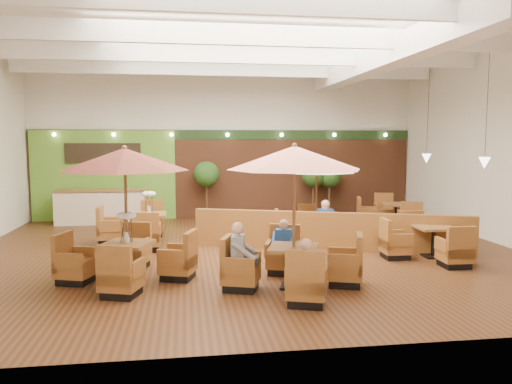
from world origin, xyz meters
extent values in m
plane|color=#381E0F|center=(0.00, 0.00, 0.00)|extent=(14.00, 14.00, 0.00)
cube|color=silver|center=(0.00, 6.00, 2.75)|extent=(14.00, 0.04, 5.50)
cube|color=silver|center=(0.00, -6.00, 2.75)|extent=(14.00, 0.04, 5.50)
cube|color=silver|center=(7.00, 0.00, 2.75)|extent=(0.04, 12.00, 5.50)
cube|color=white|center=(0.00, 0.00, 5.50)|extent=(14.00, 12.00, 0.04)
cube|color=brown|center=(0.00, 5.94, 1.60)|extent=(13.90, 0.10, 3.20)
cube|color=#1E3819|center=(0.00, 5.93, 3.05)|extent=(13.90, 0.12, 0.35)
cube|color=#5E982C|center=(-4.40, 5.88, 1.60)|extent=(5.00, 0.08, 3.20)
cube|color=black|center=(-4.40, 5.80, 2.40)|extent=(2.60, 0.08, 0.70)
cube|color=white|center=(3.50, 0.00, 4.95)|extent=(0.60, 11.00, 0.60)
cube|color=white|center=(0.00, -4.00, 5.15)|extent=(13.60, 0.12, 0.45)
cube|color=white|center=(0.00, -1.30, 5.15)|extent=(13.60, 0.12, 0.45)
cube|color=white|center=(0.00, 1.30, 5.15)|extent=(13.60, 0.12, 0.45)
cube|color=white|center=(0.00, 4.00, 5.15)|extent=(13.60, 0.12, 0.45)
cylinder|color=black|center=(5.80, -1.00, 3.90)|extent=(0.01, 0.01, 3.20)
cone|color=white|center=(5.80, -1.00, 2.30)|extent=(0.28, 0.28, 0.28)
cylinder|color=black|center=(5.80, 2.00, 3.90)|extent=(0.01, 0.01, 3.20)
cone|color=white|center=(5.80, 2.00, 2.30)|extent=(0.28, 0.28, 0.28)
sphere|color=#FFEAC6|center=(-6.00, 5.70, 3.05)|extent=(0.14, 0.14, 0.14)
sphere|color=#FFEAC6|center=(-4.00, 5.70, 3.05)|extent=(0.14, 0.14, 0.14)
sphere|color=#FFEAC6|center=(-2.00, 5.70, 3.05)|extent=(0.14, 0.14, 0.14)
sphere|color=#FFEAC6|center=(0.00, 5.70, 3.05)|extent=(0.14, 0.14, 0.14)
sphere|color=#FFEAC6|center=(2.00, 5.70, 3.05)|extent=(0.14, 0.14, 0.14)
sphere|color=#FFEAC6|center=(4.00, 5.70, 3.05)|extent=(0.14, 0.14, 0.14)
sphere|color=#FFEAC6|center=(6.00, 5.70, 3.05)|extent=(0.14, 0.14, 0.14)
cube|color=beige|center=(-4.40, 5.10, 0.55)|extent=(3.00, 0.70, 1.10)
cube|color=brown|center=(-4.40, 5.10, 1.15)|extent=(3.00, 0.75, 0.06)
cube|color=brown|center=(2.17, -0.04, 0.50)|extent=(6.90, 2.51, 1.00)
cube|color=brown|center=(-2.73, -2.21, 0.77)|extent=(1.14, 1.14, 0.06)
cylinder|color=black|center=(-2.73, -2.21, 0.39)|extent=(0.11, 0.11, 0.70)
cube|color=black|center=(-2.73, -2.21, 0.02)|extent=(0.61, 0.61, 0.04)
cube|color=brown|center=(-2.73, -3.23, 0.32)|extent=(0.83, 0.83, 0.34)
cube|color=brown|center=(-2.64, -3.49, 0.64)|extent=(0.66, 0.31, 0.75)
cube|color=brown|center=(-3.02, -3.13, 0.53)|extent=(0.26, 0.58, 0.30)
cube|color=brown|center=(-2.44, -3.32, 0.53)|extent=(0.26, 0.58, 0.30)
cube|color=black|center=(-2.73, -3.23, 0.07)|extent=(0.74, 0.74, 0.15)
cube|color=brown|center=(-2.73, -1.20, 0.32)|extent=(0.83, 0.83, 0.34)
cube|color=brown|center=(-2.82, -0.94, 0.64)|extent=(0.66, 0.31, 0.75)
cube|color=brown|center=(-2.44, -1.30, 0.53)|extent=(0.26, 0.58, 0.30)
cube|color=brown|center=(-3.02, -1.11, 0.53)|extent=(0.26, 0.58, 0.30)
cube|color=black|center=(-2.73, -1.20, 0.07)|extent=(0.74, 0.74, 0.15)
cube|color=brown|center=(-3.74, -2.21, 0.32)|extent=(0.83, 0.83, 0.34)
cube|color=brown|center=(-3.48, -2.13, 0.64)|extent=(0.31, 0.66, 0.75)
cube|color=brown|center=(-3.64, -1.92, 0.53)|extent=(0.58, 0.26, 0.30)
cube|color=brown|center=(-3.84, -2.51, 0.53)|extent=(0.58, 0.26, 0.30)
cube|color=black|center=(-3.74, -2.21, 0.07)|extent=(0.74, 0.74, 0.15)
cube|color=brown|center=(-1.72, -2.21, 0.32)|extent=(0.83, 0.83, 0.34)
cube|color=brown|center=(-1.98, -2.30, 0.64)|extent=(0.31, 0.66, 0.75)
cube|color=brown|center=(-1.81, -2.51, 0.53)|extent=(0.58, 0.26, 0.30)
cube|color=brown|center=(-1.62, -1.92, 0.53)|extent=(0.58, 0.26, 0.30)
cube|color=black|center=(-1.72, -2.21, 0.07)|extent=(0.74, 0.74, 0.15)
cylinder|color=brown|center=(-2.73, -2.21, 1.33)|extent=(0.06, 0.06, 2.66)
cone|color=#4D1E16|center=(-2.73, -2.21, 2.48)|extent=(2.56, 2.56, 0.45)
sphere|color=brown|center=(-2.73, -2.21, 2.71)|extent=(0.10, 0.10, 0.10)
cylinder|color=silver|center=(-2.73, -2.21, 0.91)|extent=(0.10, 0.10, 0.22)
cube|color=brown|center=(0.52, -3.13, 0.78)|extent=(1.17, 1.17, 0.07)
cylinder|color=black|center=(0.52, -3.13, 0.40)|extent=(0.11, 0.11, 0.72)
cube|color=black|center=(0.52, -3.13, 0.02)|extent=(0.62, 0.62, 0.04)
cube|color=brown|center=(0.52, -4.16, 0.33)|extent=(0.85, 0.85, 0.35)
cube|color=brown|center=(0.61, -4.43, 0.65)|extent=(0.67, 0.32, 0.76)
cube|color=brown|center=(0.22, -4.06, 0.54)|extent=(0.27, 0.59, 0.30)
cube|color=brown|center=(0.82, -4.26, 0.54)|extent=(0.27, 0.59, 0.30)
cube|color=black|center=(0.52, -4.16, 0.08)|extent=(0.75, 0.75, 0.15)
cube|color=brown|center=(0.52, -2.10, 0.33)|extent=(0.85, 0.85, 0.35)
cube|color=brown|center=(0.43, -1.83, 0.65)|extent=(0.67, 0.32, 0.76)
cube|color=brown|center=(0.82, -2.20, 0.54)|extent=(0.27, 0.59, 0.30)
cube|color=brown|center=(0.22, -2.00, 0.54)|extent=(0.27, 0.59, 0.30)
cube|color=black|center=(0.52, -2.10, 0.08)|extent=(0.75, 0.75, 0.15)
cube|color=brown|center=(-0.51, -3.13, 0.33)|extent=(0.85, 0.85, 0.35)
cube|color=brown|center=(-0.24, -3.04, 0.65)|extent=(0.32, 0.67, 0.76)
cube|color=brown|center=(-0.41, -2.83, 0.54)|extent=(0.59, 0.27, 0.30)
cube|color=brown|center=(-0.61, -3.43, 0.54)|extent=(0.59, 0.27, 0.30)
cube|color=black|center=(-0.51, -3.13, 0.08)|extent=(0.75, 0.75, 0.15)
cube|color=brown|center=(1.55, -3.13, 0.33)|extent=(0.85, 0.85, 0.35)
cube|color=brown|center=(1.28, -3.22, 0.65)|extent=(0.32, 0.67, 0.76)
cube|color=brown|center=(1.45, -3.43, 0.54)|extent=(0.59, 0.27, 0.30)
cube|color=brown|center=(1.65, -2.83, 0.54)|extent=(0.59, 0.27, 0.30)
cube|color=black|center=(1.55, -3.13, 0.08)|extent=(0.75, 0.75, 0.15)
cylinder|color=brown|center=(0.52, -3.13, 1.36)|extent=(0.06, 0.06, 2.71)
cone|color=#D07364|center=(0.52, -3.13, 2.53)|extent=(2.60, 2.60, 0.45)
sphere|color=brown|center=(0.52, -3.13, 2.76)|extent=(0.10, 0.10, 0.10)
cube|color=brown|center=(2.15, 1.31, 0.68)|extent=(0.91, 0.91, 0.06)
cylinder|color=black|center=(2.15, 1.31, 0.35)|extent=(0.09, 0.09, 0.62)
cube|color=black|center=(2.15, 1.31, 0.02)|extent=(0.48, 0.48, 0.04)
cube|color=brown|center=(2.15, 0.41, 0.28)|extent=(0.66, 0.66, 0.30)
cube|color=brown|center=(2.19, 0.17, 0.57)|extent=(0.59, 0.18, 0.66)
cube|color=brown|center=(1.88, 0.45, 0.47)|extent=(0.15, 0.52, 0.26)
cube|color=brown|center=(2.42, 0.37, 0.47)|extent=(0.15, 0.52, 0.26)
cube|color=black|center=(2.15, 0.41, 0.07)|extent=(0.59, 0.59, 0.13)
cube|color=brown|center=(2.15, 2.21, 0.28)|extent=(0.66, 0.66, 0.30)
cube|color=brown|center=(2.12, 2.45, 0.57)|extent=(0.59, 0.18, 0.66)
cube|color=brown|center=(2.42, 2.17, 0.47)|extent=(0.15, 0.52, 0.26)
cube|color=brown|center=(1.88, 2.25, 0.47)|extent=(0.15, 0.52, 0.26)
cube|color=black|center=(2.15, 2.21, 0.07)|extent=(0.59, 0.59, 0.13)
cube|color=brown|center=(1.26, 1.31, 0.28)|extent=(0.66, 0.66, 0.30)
cube|color=brown|center=(1.50, 1.34, 0.57)|extent=(0.18, 0.59, 0.66)
cube|color=brown|center=(1.29, 1.58, 0.47)|extent=(0.52, 0.15, 0.26)
cube|color=brown|center=(1.22, 1.04, 0.47)|extent=(0.52, 0.15, 0.26)
cube|color=black|center=(1.26, 1.31, 0.07)|extent=(0.59, 0.59, 0.13)
cylinder|color=brown|center=(2.15, 1.31, 1.18)|extent=(0.06, 0.06, 2.36)
cone|color=beige|center=(2.15, 1.31, 2.18)|extent=(2.27, 2.27, 0.45)
sphere|color=brown|center=(2.15, 1.31, 2.41)|extent=(0.10, 0.10, 0.10)
cube|color=brown|center=(-2.55, 1.62, 0.79)|extent=(0.94, 0.94, 0.07)
cylinder|color=black|center=(-2.55, 1.62, 0.41)|extent=(0.11, 0.11, 0.73)
cube|color=black|center=(-2.55, 1.62, 0.02)|extent=(0.50, 0.50, 0.04)
cube|color=brown|center=(-2.55, 0.57, 0.33)|extent=(0.68, 0.68, 0.35)
cube|color=brown|center=(-2.55, 0.29, 0.66)|extent=(0.68, 0.11, 0.77)
cube|color=brown|center=(-2.87, 0.57, 0.55)|extent=(0.09, 0.60, 0.31)
cube|color=brown|center=(-2.23, 0.57, 0.55)|extent=(0.09, 0.60, 0.31)
cube|color=black|center=(-2.55, 0.57, 0.08)|extent=(0.61, 0.61, 0.15)
cube|color=brown|center=(-2.55, 2.66, 0.33)|extent=(0.68, 0.68, 0.35)
cube|color=brown|center=(-2.55, 2.94, 0.66)|extent=(0.68, 0.11, 0.77)
cube|color=brown|center=(-2.23, 2.66, 0.55)|extent=(0.09, 0.60, 0.31)
cube|color=brown|center=(-2.87, 2.66, 0.55)|extent=(0.09, 0.60, 0.31)
cube|color=black|center=(-2.55, 2.66, 0.08)|extent=(0.61, 0.61, 0.15)
cube|color=brown|center=(-3.60, 1.62, 0.33)|extent=(0.68, 0.68, 0.35)
cube|color=brown|center=(-3.31, 1.61, 0.66)|extent=(0.11, 0.68, 0.77)
cube|color=brown|center=(-3.60, 1.93, 0.55)|extent=(0.60, 0.09, 0.31)
cube|color=brown|center=(-3.60, 1.30, 0.55)|extent=(0.60, 0.09, 0.31)
cube|color=black|center=(-3.60, 1.62, 0.08)|extent=(0.61, 0.61, 0.15)
cylinder|color=silver|center=(-2.55, 1.62, 0.93)|extent=(0.10, 0.10, 0.22)
cube|color=brown|center=(4.46, -1.14, 0.74)|extent=(0.90, 0.90, 0.06)
cylinder|color=black|center=(4.46, -1.14, 0.38)|extent=(0.10, 0.10, 0.68)
cube|color=black|center=(4.46, -1.14, 0.02)|extent=(0.48, 0.48, 0.04)
cube|color=brown|center=(4.46, -2.11, 0.31)|extent=(0.66, 0.66, 0.33)
cube|color=brown|center=(4.47, -2.38, 0.62)|extent=(0.64, 0.13, 0.72)
cube|color=brown|center=(4.16, -2.10, 0.51)|extent=(0.10, 0.57, 0.29)
cube|color=brown|center=(4.76, -2.12, 0.51)|extent=(0.10, 0.57, 0.29)
cube|color=black|center=(4.46, -2.11, 0.07)|extent=(0.59, 0.59, 0.14)
cube|color=brown|center=(4.46, -0.16, 0.31)|extent=(0.66, 0.66, 0.33)
cube|color=brown|center=(4.45, 0.10, 0.62)|extent=(0.64, 0.13, 0.72)
cube|color=brown|center=(4.76, -0.17, 0.51)|extent=(0.10, 0.57, 0.29)
cube|color=brown|center=(4.16, -0.15, 0.51)|extent=(0.10, 0.57, 0.29)
cube|color=black|center=(4.46, -0.16, 0.07)|extent=(0.59, 0.59, 0.14)
cube|color=brown|center=(3.49, -1.14, 0.31)|extent=(0.66, 0.66, 0.33)
cube|color=brown|center=(3.75, -1.13, 0.62)|extent=(0.13, 0.64, 0.72)
cube|color=brown|center=(3.50, -0.84, 0.51)|extent=(0.57, 0.10, 0.29)
cube|color=brown|center=(3.47, -1.44, 0.51)|extent=(0.57, 0.10, 0.29)
cube|color=black|center=(3.49, -1.14, 0.07)|extent=(0.59, 0.59, 0.14)
cube|color=brown|center=(5.32, 3.01, 0.76)|extent=(1.11, 1.11, 0.06)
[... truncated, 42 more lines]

